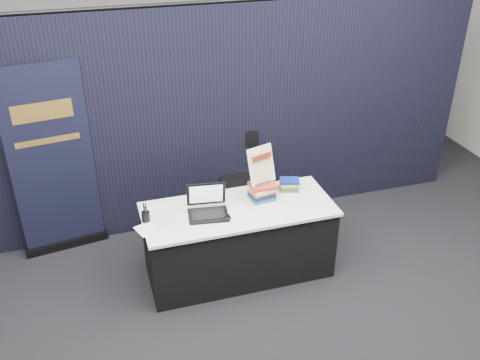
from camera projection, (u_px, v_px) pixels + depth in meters
name	position (u px, v px, depth m)	size (l,w,h in m)	color
floor	(256.00, 307.00, 4.91)	(8.00, 8.00, 0.00)	black
wall_back	(166.00, 19.00, 7.39)	(8.00, 0.02, 3.50)	#ADABA3
drape_partition	(210.00, 121.00, 5.66)	(6.00, 0.08, 2.40)	black
display_table	(239.00, 240.00, 5.19)	(1.80, 0.75, 0.75)	black
laptop	(207.00, 207.00, 4.89)	(0.39, 0.34, 0.27)	black
mouse	(227.00, 217.00, 4.84)	(0.07, 0.11, 0.03)	black
brochure_left	(152.00, 227.00, 4.72)	(0.27, 0.19, 0.00)	white
brochure_mid	(175.00, 222.00, 4.79)	(0.32, 0.23, 0.00)	silver
brochure_right	(209.00, 216.00, 4.88)	(0.33, 0.23, 0.00)	white
pen_cup	(146.00, 217.00, 4.78)	(0.08, 0.08, 0.10)	black
book_stack_tall	(262.00, 191.00, 5.11)	(0.26, 0.21, 0.16)	#1A6262
book_stack_short	(289.00, 184.00, 5.28)	(0.21, 0.18, 0.10)	#217F34
info_sign	(261.00, 166.00, 5.01)	(0.29, 0.18, 0.37)	black
pullup_banner	(54.00, 173.00, 5.31)	(0.85, 0.22, 2.00)	black
stacking_chair	(242.00, 177.00, 5.88)	(0.58, 0.58, 1.05)	black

